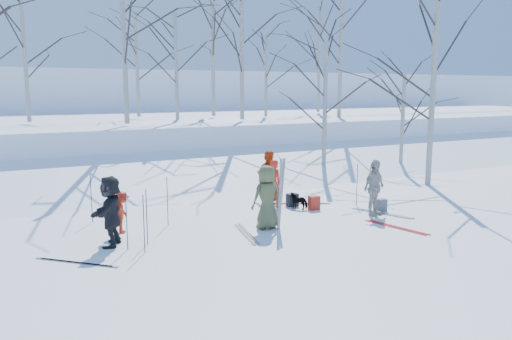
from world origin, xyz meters
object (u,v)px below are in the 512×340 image
skier_redor_behind (268,175)px  dog (299,201)px  skier_olive_center (267,197)px  skier_red_north (273,184)px  backpack_dark (292,200)px  backpack_grey (381,205)px  skier_grey_west (111,211)px  backpack_red (314,203)px  skier_red_seated (122,212)px  skier_cream_east (374,188)px

skier_redor_behind → dog: 1.76m
skier_olive_center → skier_red_north: 2.34m
skier_redor_behind → backpack_dark: bearing=143.1°
skier_redor_behind → backpack_dark: 1.41m
backpack_grey → backpack_dark: size_ratio=0.95×
skier_grey_west → backpack_red: bearing=124.5°
backpack_grey → skier_olive_center: bearing=-179.9°
skier_red_seated → backpack_dark: size_ratio=2.70×
backpack_red → backpack_dark: bearing=116.1°
backpack_red → skier_olive_center: bearing=-153.4°
backpack_red → backpack_grey: size_ratio=1.11×
skier_red_seated → skier_grey_west: (-0.47, -0.94, 0.30)m
skier_redor_behind → backpack_grey: (2.20, -3.11, -0.63)m
skier_cream_east → dog: skier_cream_east is taller
skier_red_north → backpack_red: bearing=140.1°
skier_red_north → skier_red_seated: (-4.78, -0.58, -0.22)m
skier_cream_east → backpack_grey: size_ratio=4.33×
skier_red_seated → dog: bearing=-65.6°
skier_red_north → backpack_grey: bearing=142.6°
skier_red_seated → skier_cream_east: bearing=-79.5°
dog → skier_redor_behind: bearing=-122.4°
skier_red_seated → backpack_grey: skier_red_seated is taller
skier_red_north → backpack_red: skier_red_north is taller
skier_olive_center → skier_cream_east: (3.45, -0.22, -0.02)m
skier_redor_behind → backpack_red: skier_redor_behind is taller
skier_grey_west → backpack_red: size_ratio=3.99×
skier_red_north → backpack_dark: skier_red_north is taller
skier_olive_center → skier_redor_behind: skier_olive_center is taller
skier_cream_east → backpack_dark: 2.64m
dog → backpack_dark: bearing=-129.8°
skier_redor_behind → skier_cream_east: (1.69, -3.33, 0.00)m
backpack_grey → backpack_red: bearing=145.6°
backpack_red → backpack_dark: (-0.35, 0.70, -0.01)m
skier_red_north → skier_red_seated: skier_red_north is taller
skier_olive_center → backpack_dark: skier_olive_center is taller
skier_grey_west → skier_red_north: bearing=134.0°
dog → backpack_red: size_ratio=1.41×
skier_cream_east → skier_olive_center: bearing=157.9°
backpack_grey → backpack_dark: 2.73m
skier_cream_east → skier_grey_west: skier_grey_west is taller
skier_redor_behind → skier_cream_east: size_ratio=1.00×
dog → backpack_grey: dog is taller
skier_olive_center → backpack_dark: (1.95, 1.86, -0.65)m
skier_grey_west → backpack_grey: size_ratio=4.41×
skier_red_seated → backpack_grey: 7.58m
dog → backpack_red: dog is taller
backpack_grey → skier_cream_east: bearing=-155.8°
skier_grey_west → skier_olive_center: bearing=111.7°
skier_red_north → skier_cream_east: 3.06m
skier_red_north → skier_cream_east: size_ratio=0.92×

